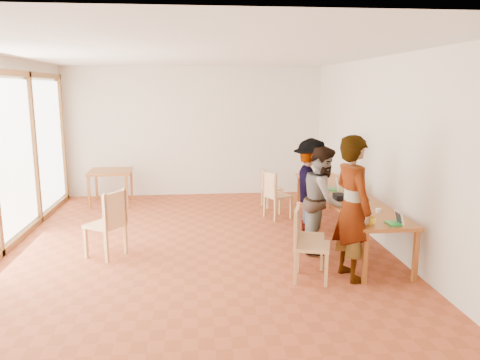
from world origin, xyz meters
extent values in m
plane|color=#A94B29|center=(0.00, 0.00, 0.00)|extent=(8.00, 8.00, 0.00)
cube|color=beige|center=(0.00, 4.00, 1.50)|extent=(6.00, 0.10, 3.00)
cube|color=beige|center=(0.00, -4.00, 1.50)|extent=(6.00, 0.10, 3.00)
cube|color=beige|center=(3.00, 0.00, 1.50)|extent=(0.10, 8.00, 3.00)
cube|color=white|center=(0.00, 0.00, 3.02)|extent=(6.00, 8.00, 0.04)
cube|color=#A25824|center=(2.50, 0.43, 0.72)|extent=(0.80, 4.00, 0.05)
cube|color=#A25824|center=(2.16, -1.51, 0.35)|extent=(0.06, 0.06, 0.70)
cube|color=#A25824|center=(2.16, 2.37, 0.35)|extent=(0.06, 0.06, 0.70)
cube|color=#A25824|center=(2.84, -1.51, 0.35)|extent=(0.06, 0.06, 0.70)
cube|color=#A25824|center=(2.84, 2.37, 0.35)|extent=(0.06, 0.06, 0.70)
cube|color=#A25824|center=(-1.84, 3.20, 0.72)|extent=(0.90, 0.90, 0.05)
cube|color=#A25824|center=(-2.23, 2.81, 0.35)|extent=(0.05, 0.05, 0.70)
cube|color=#A25824|center=(-2.23, 3.59, 0.35)|extent=(0.05, 0.05, 0.70)
cube|color=#A25824|center=(-1.45, 2.81, 0.35)|extent=(0.05, 0.05, 0.70)
cube|color=#A25824|center=(-1.45, 3.59, 0.35)|extent=(0.05, 0.05, 0.70)
cube|color=#E4A872|center=(1.51, -1.31, 0.47)|extent=(0.57, 0.57, 0.04)
cube|color=#E4A872|center=(1.31, -1.25, 0.73)|extent=(0.18, 0.45, 0.48)
cube|color=#E4A872|center=(1.61, -0.79, 0.42)|extent=(0.50, 0.50, 0.04)
cube|color=#E4A872|center=(1.44, -0.74, 0.65)|extent=(0.15, 0.40, 0.43)
cube|color=#E4A872|center=(1.61, 1.73, 0.44)|extent=(0.57, 0.57, 0.04)
cube|color=#E4A872|center=(1.43, 1.65, 0.69)|extent=(0.22, 0.41, 0.45)
cube|color=#E4A872|center=(1.64, 2.65, 0.38)|extent=(0.45, 0.45, 0.04)
cube|color=#E4A872|center=(1.47, 2.61, 0.60)|extent=(0.12, 0.37, 0.39)
cube|color=#E4A872|center=(-1.36, -0.12, 0.49)|extent=(0.66, 0.66, 0.05)
cube|color=#E4A872|center=(-1.18, -0.24, 0.76)|extent=(0.30, 0.42, 0.50)
imported|color=gray|center=(2.05, -1.27, 0.96)|extent=(0.59, 0.78, 1.92)
imported|color=gray|center=(1.95, -0.20, 0.82)|extent=(0.88, 0.98, 1.64)
imported|color=gray|center=(2.00, 0.77, 0.83)|extent=(0.77, 1.15, 1.66)
cube|color=green|center=(2.57, -1.37, 0.76)|extent=(0.16, 0.22, 0.02)
cube|color=white|center=(2.65, -1.37, 0.84)|extent=(0.07, 0.20, 0.18)
cube|color=green|center=(2.64, 0.53, 0.76)|extent=(0.22, 0.26, 0.02)
cube|color=white|center=(2.71, 0.56, 0.84)|extent=(0.13, 0.21, 0.19)
cube|color=green|center=(2.39, 0.78, 0.76)|extent=(0.26, 0.30, 0.03)
cube|color=white|center=(2.47, 0.75, 0.86)|extent=(0.15, 0.24, 0.21)
imported|color=yellow|center=(2.26, -1.37, 0.80)|extent=(0.15, 0.15, 0.11)
cylinder|color=#166E22|center=(2.80, 0.98, 0.89)|extent=(0.07, 0.07, 0.28)
cylinder|color=silver|center=(2.82, 0.58, 0.80)|extent=(0.07, 0.07, 0.09)
cylinder|color=white|center=(2.61, -0.79, 0.78)|extent=(0.08, 0.08, 0.06)
cube|color=#E03849|center=(2.78, 0.78, 0.76)|extent=(0.05, 0.10, 0.01)
cube|color=black|center=(2.29, 0.05, 0.80)|extent=(0.16, 0.26, 0.09)
camera|label=1|loc=(0.00, -7.04, 2.50)|focal=35.00mm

